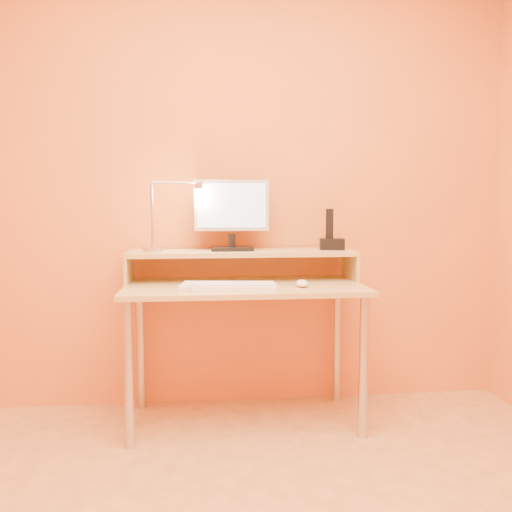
{
  "coord_description": "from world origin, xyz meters",
  "views": [
    {
      "loc": [
        -0.22,
        -1.5,
        1.13
      ],
      "look_at": [
        0.05,
        1.13,
        0.87
      ],
      "focal_mm": 37.76,
      "sensor_mm": 36.0,
      "label": 1
    }
  ],
  "objects": [
    {
      "name": "lamp_base",
      "position": [
        -0.47,
        1.3,
        0.89
      ],
      "size": [
        0.1,
        0.1,
        0.02
      ],
      "primitive_type": "cylinder",
      "color": "#B7B7C0",
      "rests_on": "desk_shelf"
    },
    {
      "name": "desk_leg_bl",
      "position": [
        -0.55,
        1.43,
        0.35
      ],
      "size": [
        0.04,
        0.04,
        0.69
      ],
      "primitive_type": "cylinder",
      "color": "#B7B7C0",
      "rests_on": "floor"
    },
    {
      "name": "remote_control",
      "position": [
        -0.27,
        1.02,
        0.73
      ],
      "size": [
        0.11,
        0.17,
        0.02
      ],
      "primitive_type": "cube",
      "rotation": [
        0.0,
        0.0,
        0.41
      ],
      "color": "silver",
      "rests_on": "desk_lower"
    },
    {
      "name": "phone_dock",
      "position": [
        0.49,
        1.33,
        0.91
      ],
      "size": [
        0.15,
        0.12,
        0.06
      ],
      "primitive_type": "cube",
      "rotation": [
        0.0,
        0.0,
        -0.17
      ],
      "color": "black",
      "rests_on": "desk_shelf"
    },
    {
      "name": "lamp_post",
      "position": [
        -0.47,
        1.3,
        1.07
      ],
      "size": [
        0.01,
        0.01,
        0.33
      ],
      "primitive_type": "cylinder",
      "color": "#B7B7C0",
      "rests_on": "lamp_base"
    },
    {
      "name": "wall_back",
      "position": [
        0.0,
        1.5,
        1.25
      ],
      "size": [
        3.0,
        0.04,
        2.5
      ],
      "primitive_type": "cube",
      "color": "orange",
      "rests_on": "floor"
    },
    {
      "name": "monitor_neck",
      "position": [
        -0.05,
        1.33,
        0.93
      ],
      "size": [
        0.04,
        0.04,
        0.07
      ],
      "primitive_type": "cylinder",
      "color": "black",
      "rests_on": "monitor_foot"
    },
    {
      "name": "shelf_riser_right",
      "position": [
        0.59,
        1.33,
        0.79
      ],
      "size": [
        0.02,
        0.3,
        0.14
      ],
      "primitive_type": "cube",
      "color": "tan",
      "rests_on": "desk_lower"
    },
    {
      "name": "desk_lower",
      "position": [
        0.0,
        1.18,
        0.71
      ],
      "size": [
        1.2,
        0.6,
        0.02
      ],
      "primitive_type": "cube",
      "color": "tan",
      "rests_on": "floor"
    },
    {
      "name": "monitor_panel",
      "position": [
        -0.05,
        1.34,
        1.12
      ],
      "size": [
        0.39,
        0.04,
        0.27
      ],
      "primitive_type": "cube",
      "rotation": [
        0.0,
        0.0,
        -0.01
      ],
      "color": "silver",
      "rests_on": "monitor_neck"
    },
    {
      "name": "desk_leg_fl",
      "position": [
        -0.55,
        0.93,
        0.35
      ],
      "size": [
        0.04,
        0.04,
        0.69
      ],
      "primitive_type": "cylinder",
      "color": "#B7B7C0",
      "rests_on": "floor"
    },
    {
      "name": "desk_leg_br",
      "position": [
        0.55,
        1.43,
        0.35
      ],
      "size": [
        0.04,
        0.04,
        0.69
      ],
      "primitive_type": "cylinder",
      "color": "#B7B7C0",
      "rests_on": "floor"
    },
    {
      "name": "lamp_bulb",
      "position": [
        -0.23,
        1.3,
        1.2
      ],
      "size": [
        0.03,
        0.03,
        0.0
      ],
      "primitive_type": "cylinder",
      "color": "#FFEAC6",
      "rests_on": "lamp_head"
    },
    {
      "name": "keyboard",
      "position": [
        -0.09,
        1.03,
        0.73
      ],
      "size": [
        0.47,
        0.2,
        0.02
      ],
      "primitive_type": "cube",
      "rotation": [
        0.0,
        0.0,
        -0.12
      ],
      "color": "silver",
      "rests_on": "desk_lower"
    },
    {
      "name": "monitor_foot",
      "position": [
        -0.05,
        1.33,
        0.89
      ],
      "size": [
        0.22,
        0.16,
        0.02
      ],
      "primitive_type": "cube",
      "color": "black",
      "rests_on": "desk_shelf"
    },
    {
      "name": "lamp_head",
      "position": [
        -0.23,
        1.3,
        1.22
      ],
      "size": [
        0.04,
        0.04,
        0.03
      ],
      "primitive_type": "cylinder",
      "color": "#B7B7C0",
      "rests_on": "lamp_arm"
    },
    {
      "name": "monitor_screen",
      "position": [
        -0.05,
        1.32,
        1.12
      ],
      "size": [
        0.36,
        0.01,
        0.23
      ],
      "primitive_type": "cube",
      "rotation": [
        0.0,
        0.0,
        -0.01
      ],
      "color": "#AECEEA",
      "rests_on": "monitor_panel"
    },
    {
      "name": "phone_led",
      "position": [
        0.53,
        1.28,
        0.91
      ],
      "size": [
        0.01,
        0.0,
        0.04
      ],
      "primitive_type": "cube",
      "color": "#3790FF",
      "rests_on": "phone_dock"
    },
    {
      "name": "desk_leg_fr",
      "position": [
        0.55,
        0.93,
        0.35
      ],
      "size": [
        0.04,
        0.04,
        0.69
      ],
      "primitive_type": "cylinder",
      "color": "#B7B7C0",
      "rests_on": "floor"
    },
    {
      "name": "shelf_riser_left",
      "position": [
        -0.59,
        1.33,
        0.79
      ],
      "size": [
        0.02,
        0.3,
        0.14
      ],
      "primitive_type": "cube",
      "color": "tan",
      "rests_on": "desk_lower"
    },
    {
      "name": "desk_shelf",
      "position": [
        0.0,
        1.33,
        0.87
      ],
      "size": [
        1.2,
        0.3,
        0.02
      ],
      "primitive_type": "cube",
      "color": "tan",
      "rests_on": "desk_lower"
    },
    {
      "name": "monitor_back",
      "position": [
        -0.05,
        1.36,
        1.12
      ],
      "size": [
        0.35,
        0.01,
        0.23
      ],
      "primitive_type": "cube",
      "rotation": [
        0.0,
        0.0,
        -0.01
      ],
      "color": "black",
      "rests_on": "monitor_panel"
    },
    {
      "name": "phone_handset",
      "position": [
        0.47,
        1.33,
        1.02
      ],
      "size": [
        0.04,
        0.03,
        0.16
      ],
      "primitive_type": "cube",
      "rotation": [
        0.0,
        0.0,
        -0.17
      ],
      "color": "black",
      "rests_on": "phone_dock"
    },
    {
      "name": "lamp_arm",
      "position": [
        -0.35,
        1.3,
        1.24
      ],
      "size": [
        0.24,
        0.01,
        0.01
      ],
      "primitive_type": "cylinder",
      "rotation": [
        0.0,
        1.57,
        0.0
      ],
      "color": "#B7B7C0",
      "rests_on": "lamp_post"
    },
    {
      "name": "mouse",
      "position": [
        0.28,
        1.07,
        0.74
      ],
      "size": [
        0.07,
        0.11,
        0.04
      ],
      "primitive_type": "ellipsoid",
      "rotation": [
        0.0,
        0.0,
        -0.09
      ],
      "color": "white",
      "rests_on": "desk_lower"
    }
  ]
}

